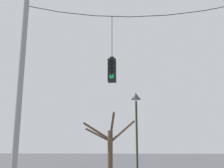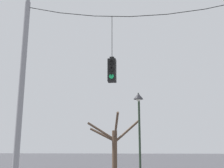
# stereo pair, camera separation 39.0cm
# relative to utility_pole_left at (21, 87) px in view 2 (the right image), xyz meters

# --- Properties ---
(utility_pole_left) EXTENTS (0.26, 0.26, 8.44)m
(utility_pole_left) POSITION_rel_utility_pole_left_xyz_m (0.00, 0.00, 0.00)
(utility_pole_left) COLOR gray
(utility_pole_left) RESTS_ON ground_plane
(span_wire) EXTENTS (11.16, 0.03, 0.82)m
(span_wire) POSITION_rel_utility_pole_left_xyz_m (5.58, -0.00, 3.30)
(span_wire) COLOR black
(traffic_light_near_right_pole) EXTENTS (0.34, 0.46, 2.98)m
(traffic_light_near_right_pole) POSITION_rel_utility_pole_left_xyz_m (3.99, -0.01, 0.63)
(traffic_light_near_right_pole) COLOR black
(street_lamp) EXTENTS (0.54, 0.92, 4.64)m
(street_lamp) POSITION_rel_utility_pole_left_xyz_m (4.92, 4.24, -0.58)
(street_lamp) COLOR #233323
(street_lamp) RESTS_ON ground_plane
(bare_tree) EXTENTS (3.86, 2.06, 4.13)m
(bare_tree) POSITION_rel_utility_pole_left_xyz_m (2.85, 9.34, -2.19)
(bare_tree) COLOR brown
(bare_tree) RESTS_ON ground_plane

